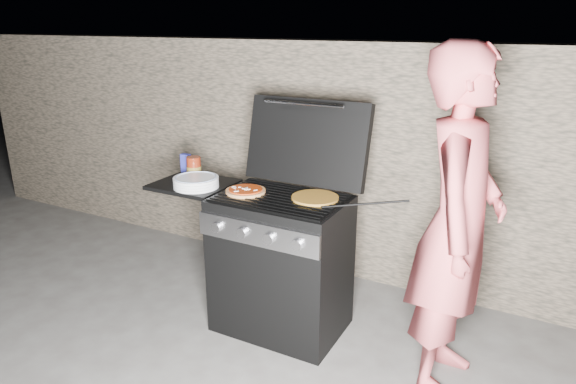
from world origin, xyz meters
The scene contains 10 objects.
ground centered at (0.00, 0.00, 0.00)m, with size 50.00×50.00×0.00m, color #494541.
stone_wall centered at (0.00, 1.05, 0.90)m, with size 8.00×0.35×1.80m, color #786653.
gas_grill centered at (-0.25, 0.00, 0.46)m, with size 1.34×0.79×0.91m, color black, non-canonical shape.
pizza_topped centered at (-0.24, -0.03, 0.93)m, with size 0.25×0.25×0.03m, color #DAB157, non-canonical shape.
pizza_plain centered at (0.20, 0.06, 0.92)m, with size 0.29×0.29×0.02m, color #B78D2E.
sauce_jar centered at (-0.73, 0.09, 0.98)m, with size 0.10×0.10×0.15m, color maroon.
blue_carton centered at (-0.84, 0.14, 0.97)m, with size 0.07×0.04×0.14m, color navy.
plate_stack centered at (-0.59, -0.07, 0.94)m, with size 0.30×0.30×0.07m, color white.
person centered at (1.06, -0.02, 0.93)m, with size 0.68×0.45×1.86m, color #CE5257.
tongs centered at (0.54, 0.00, 0.96)m, with size 0.01×0.01×0.50m, color black.
Camera 1 is at (1.43, -2.60, 1.94)m, focal length 32.00 mm.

